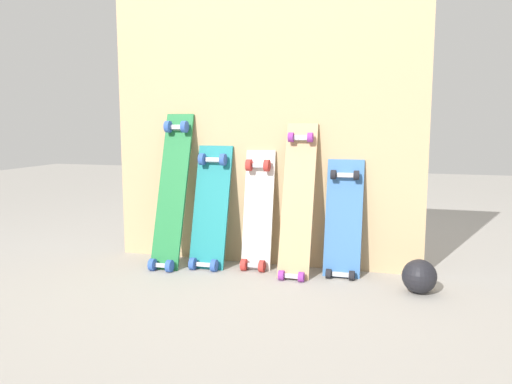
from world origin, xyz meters
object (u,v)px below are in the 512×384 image
Objects in this scene: skateboard_white at (257,215)px; rubber_ball at (419,276)px; skateboard_green at (171,196)px; skateboard_natural at (297,206)px; skateboard_blue at (343,225)px; skateboard_teal at (210,212)px.

rubber_ball is at bearing -13.20° from skateboard_white.
skateboard_green is 0.74m from skateboard_natural.
skateboard_blue is (0.99, 0.07, -0.13)m from skateboard_green.
skateboard_natural is (0.74, 0.02, -0.03)m from skateboard_green.
skateboard_green is at bearing -171.19° from skateboard_white.
skateboard_natural is at bearing 1.50° from skateboard_green.
skateboard_white reaches higher than rubber_ball.
rubber_ball is (0.64, -0.15, -0.30)m from skateboard_natural.
skateboard_teal is at bearing 177.61° from skateboard_natural.
skateboard_blue is at bearing 4.22° from skateboard_green.
skateboard_teal is at bearing -177.61° from skateboard_blue.
skateboard_white is at bearing 166.80° from skateboard_natural.
skateboard_blue reaches higher than rubber_ball.
skateboard_white is 0.82× the size of skateboard_natural.
skateboard_teal is at bearing -172.47° from skateboard_white.
skateboard_white is (0.27, 0.04, -0.01)m from skateboard_teal.
skateboard_natural is 0.72m from rubber_ball.
rubber_ball is (0.40, -0.20, -0.20)m from skateboard_blue.
skateboard_natural is at bearing 166.80° from rubber_ball.
skateboard_teal is at bearing 10.36° from skateboard_green.
skateboard_green is 1.29× the size of skateboard_white.
skateboard_blue is at bearing -0.48° from skateboard_white.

